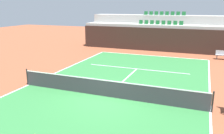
# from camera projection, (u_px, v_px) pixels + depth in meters

# --- Properties ---
(ground_plane) EXTENTS (80.00, 80.00, 0.00)m
(ground_plane) POSITION_uv_depth(u_px,v_px,m) (106.00, 97.00, 13.20)
(ground_plane) COLOR brown
(court_surface) EXTENTS (11.00, 24.00, 0.01)m
(court_surface) POSITION_uv_depth(u_px,v_px,m) (106.00, 97.00, 13.20)
(court_surface) COLOR #2D7238
(court_surface) RESTS_ON ground_plane
(baseline_far) EXTENTS (11.00, 0.10, 0.00)m
(baseline_far) POSITION_uv_depth(u_px,v_px,m) (151.00, 56.00, 23.95)
(baseline_far) COLOR white
(baseline_far) RESTS_ON court_surface
(sideline_left) EXTENTS (0.10, 24.00, 0.00)m
(sideline_left) POSITION_uv_depth(u_px,v_px,m) (29.00, 85.00, 15.13)
(sideline_left) COLOR white
(sideline_left) RESTS_ON court_surface
(sideline_right) EXTENTS (0.10, 24.00, 0.00)m
(sideline_right) POSITION_uv_depth(u_px,v_px,m) (210.00, 112.00, 11.27)
(sideline_right) COLOR white
(sideline_right) RESTS_ON court_surface
(service_line_far) EXTENTS (8.26, 0.10, 0.00)m
(service_line_far) POSITION_uv_depth(u_px,v_px,m) (137.00, 69.00, 18.96)
(service_line_far) COLOR white
(service_line_far) RESTS_ON court_surface
(centre_service_line) EXTENTS (0.10, 6.40, 0.00)m
(centre_service_line) POSITION_uv_depth(u_px,v_px,m) (124.00, 80.00, 16.08)
(centre_service_line) COLOR white
(centre_service_line) RESTS_ON court_surface
(back_wall) EXTENTS (17.87, 0.30, 2.58)m
(back_wall) POSITION_uv_depth(u_px,v_px,m) (157.00, 40.00, 26.07)
(back_wall) COLOR black
(back_wall) RESTS_ON ground_plane
(stands_tier_lower) EXTENTS (17.87, 2.40, 2.88)m
(stands_tier_lower) POSITION_uv_depth(u_px,v_px,m) (159.00, 37.00, 27.24)
(stands_tier_lower) COLOR #9E9E99
(stands_tier_lower) RESTS_ON ground_plane
(stands_tier_upper) EXTENTS (17.87, 2.40, 3.85)m
(stands_tier_upper) POSITION_uv_depth(u_px,v_px,m) (163.00, 31.00, 29.28)
(stands_tier_upper) COLOR #9E9E99
(stands_tier_upper) RESTS_ON ground_plane
(seating_row_lower) EXTENTS (5.08, 0.44, 0.44)m
(seating_row_lower) POSITION_uv_depth(u_px,v_px,m) (160.00, 23.00, 26.93)
(seating_row_lower) COLOR #1E6633
(seating_row_lower) RESTS_ON stands_tier_lower
(seating_row_upper) EXTENTS (5.08, 0.44, 0.44)m
(seating_row_upper) POSITION_uv_depth(u_px,v_px,m) (164.00, 14.00, 28.85)
(seating_row_upper) COLOR #1E6633
(seating_row_upper) RESTS_ON stands_tier_upper
(tennis_net) EXTENTS (11.08, 0.08, 1.07)m
(tennis_net) POSITION_uv_depth(u_px,v_px,m) (106.00, 88.00, 13.07)
(tennis_net) COLOR black
(tennis_net) RESTS_ON court_surface
(player_bench) EXTENTS (1.50, 0.40, 0.85)m
(player_bench) POSITION_uv_depth(u_px,v_px,m) (224.00, 54.00, 22.12)
(player_bench) COLOR #99999E
(player_bench) RESTS_ON ground_plane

